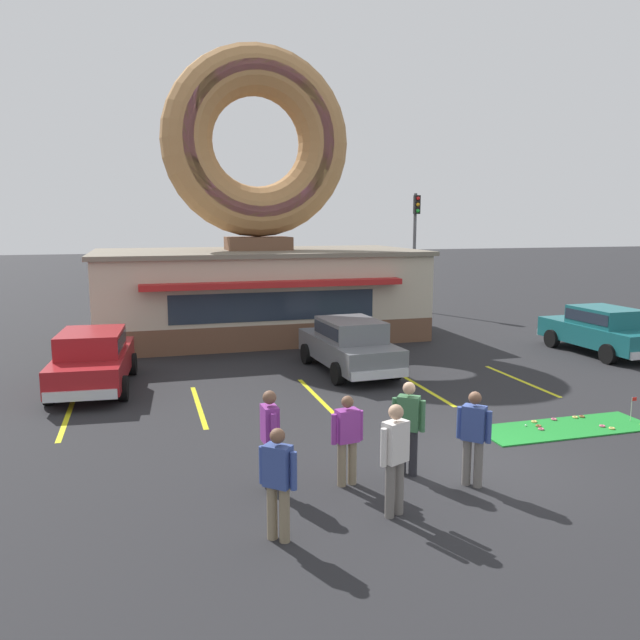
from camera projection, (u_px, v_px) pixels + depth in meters
ground_plane at (472, 461)px, 11.74m from camera, size 160.00×160.00×0.00m
donut_shop_building at (258, 240)px, 23.99m from camera, size 12.30×6.75×10.96m
putting_mat at (565, 428)px, 13.59m from camera, size 3.90×1.27×0.03m
mini_donut_near_left at (602, 426)px, 13.62m from camera, size 0.13×0.13×0.04m
mini_donut_near_right at (612, 428)px, 13.46m from camera, size 0.13×0.13×0.04m
mini_donut_mid_centre at (554, 419)px, 14.08m from camera, size 0.13×0.13×0.04m
mini_donut_mid_right at (534, 422)px, 13.92m from camera, size 0.13×0.13×0.04m
mini_donut_far_left at (575, 417)px, 14.23m from camera, size 0.13×0.13×0.04m
mini_donut_far_centre at (541, 429)px, 13.42m from camera, size 0.13×0.13×0.04m
mini_donut_far_right at (538, 426)px, 13.62m from camera, size 0.13×0.13×0.04m
mini_donut_extra at (582, 416)px, 14.28m from camera, size 0.13×0.13×0.04m
golf_ball at (526, 425)px, 13.65m from camera, size 0.04×0.04×0.04m
putting_flag_pin at (633, 403)px, 13.97m from camera, size 0.13×0.01×0.55m
car_red at (93, 357)px, 16.66m from camera, size 2.22×4.67×1.60m
car_grey at (349, 343)px, 18.59m from camera, size 2.18×4.65×1.60m
car_teal at (602, 328)px, 21.08m from camera, size 2.07×4.60×1.60m
pedestrian_blue_sweater_man at (408, 424)px, 10.98m from camera, size 0.50×0.42×1.70m
pedestrian_hooded_kid at (278, 479)px, 8.71m from camera, size 0.47×0.43×1.65m
pedestrian_leather_jacket_man at (395, 454)px, 9.44m from camera, size 0.55×0.37×1.77m
pedestrian_clipboard_woman at (474, 434)px, 10.53m from camera, size 0.44×0.46×1.66m
pedestrian_beanie_man at (347, 436)px, 10.57m from camera, size 0.59×0.29×1.58m
pedestrian_crossing_woman at (270, 436)px, 10.31m from camera, size 0.26×0.60×1.74m
trash_bin at (70, 348)px, 19.71m from camera, size 0.57×0.57×0.97m
traffic_light_pole at (415, 236)px, 30.75m from camera, size 0.28×0.47×5.80m
parking_stripe_far_left at (67, 417)px, 14.41m from camera, size 0.12×3.60×0.01m
parking_stripe_left at (199, 406)px, 15.22m from camera, size 0.12×3.60×0.01m
parking_stripe_mid_left at (317, 397)px, 16.04m from camera, size 0.12×3.60×0.01m
parking_stripe_centre at (423, 388)px, 16.86m from camera, size 0.12×3.60×0.01m
parking_stripe_mid_right at (520, 380)px, 17.68m from camera, size 0.12×3.60×0.01m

